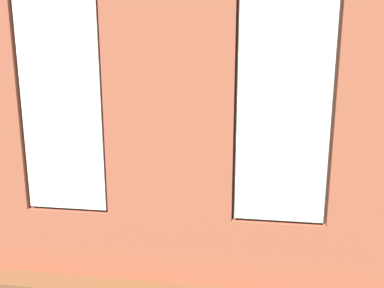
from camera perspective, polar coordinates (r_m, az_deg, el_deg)
ground_plane at (r=6.74m, az=1.31°, el=-8.44°), size 6.22×6.05×0.10m
brick_wall_with_windows at (r=3.77m, az=-3.60°, el=2.59°), size 5.62×0.30×3.44m
white_wall_right at (r=7.05m, az=-21.81°, el=6.39°), size 0.10×5.05×3.44m
couch_by_window at (r=4.99m, az=-11.94°, el=-11.49°), size 2.02×0.87×0.80m
couch_left at (r=6.64m, az=19.72°, el=-6.02°), size 1.04×2.13×0.80m
coffee_table at (r=6.68m, az=-1.34°, el=-4.81°), size 1.24×0.84×0.43m
cup_ceramic at (r=6.74m, az=1.73°, el=-3.76°), size 0.08×0.08×0.10m
candle_jar at (r=6.60m, az=-4.73°, el=-4.03°), size 0.08×0.08×0.12m
table_plant_small at (r=6.76m, az=-2.50°, el=-3.08°), size 0.13×0.13×0.23m
remote_gray at (r=6.53m, az=-0.73°, el=-4.62°), size 0.08×0.18×0.02m
remote_silver at (r=6.66m, az=-1.35°, el=-4.29°), size 0.17×0.13×0.02m
media_console at (r=7.41m, az=-17.85°, el=-4.33°), size 1.07×0.42×0.59m
tv_flatscreen at (r=7.26m, az=-18.18°, el=0.85°), size 1.16×0.20×0.76m
papasan_chair at (r=8.20m, az=-3.11°, el=-1.12°), size 1.14×1.14×0.71m
potted_plant_corner_near_left at (r=8.59m, az=18.22°, el=0.29°), size 0.73×0.73×1.04m
potted_plant_foreground_right at (r=8.94m, az=-10.91°, el=0.01°), size 0.61×0.61×0.73m
potted_plant_mid_room_small at (r=7.19m, az=5.71°, el=-3.55°), size 0.32×0.32×0.61m
potted_plant_between_couches at (r=4.65m, az=5.48°, el=-9.35°), size 0.56×0.56×0.93m
potted_plant_by_left_couch at (r=7.98m, az=14.91°, el=-2.37°), size 0.37×0.37×0.58m
potted_plant_near_tv at (r=6.25m, az=-17.42°, el=-4.64°), size 0.64×0.64×0.88m
potted_plant_corner_far_left at (r=4.65m, az=26.76°, el=-7.10°), size 1.14×0.92×1.51m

